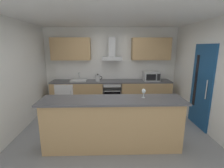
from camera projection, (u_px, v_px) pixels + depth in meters
name	position (u px, v px, depth m)	size (l,w,h in m)	color
ground	(113.00, 130.00, 4.00)	(5.39, 4.83, 0.02)	gray
ceiling	(113.00, 16.00, 3.41)	(5.39, 4.83, 0.02)	white
wall_back	(111.00, 67.00, 5.63)	(5.39, 0.12, 2.60)	white
wall_left	(12.00, 78.00, 3.64)	(0.12, 4.83, 2.60)	white
wall_right	(211.00, 77.00, 3.77)	(0.12, 4.83, 2.60)	white
backsplash_tile	(111.00, 69.00, 5.58)	(3.73, 0.02, 0.66)	white
counter_back	(111.00, 94.00, 5.45)	(3.86, 0.60, 0.90)	tan
counter_island	(112.00, 124.00, 3.22)	(2.73, 0.64, 1.02)	tan
upper_cabinets	(111.00, 49.00, 5.27)	(3.81, 0.32, 0.70)	tan
side_door	(201.00, 87.00, 4.02)	(0.08, 0.85, 2.05)	navy
oven	(112.00, 94.00, 5.42)	(0.60, 0.62, 0.80)	slate
refrigerator	(66.00, 95.00, 5.39)	(0.58, 0.60, 0.85)	white
microwave	(151.00, 76.00, 5.30)	(0.50, 0.38, 0.30)	#B7BABC
sink	(79.00, 80.00, 5.30)	(0.50, 0.40, 0.26)	silver
kettle	(98.00, 78.00, 5.25)	(0.29, 0.15, 0.24)	#B7BABC
range_hood	(112.00, 53.00, 5.25)	(0.62, 0.45, 0.72)	#B7BABC
wine_glass	(144.00, 91.00, 3.17)	(0.08, 0.08, 0.18)	silver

